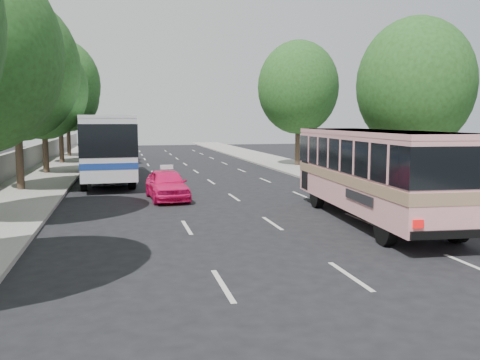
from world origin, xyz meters
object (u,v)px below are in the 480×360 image
object	(u,v)px
pink_bus	(374,165)
pink_taxi	(167,184)
tour_coach_front	(104,142)
tour_coach_rear	(99,136)
white_pickup	(113,166)

from	to	relation	value
pink_bus	pink_taxi	size ratio (longest dim) A/B	2.52
pink_bus	tour_coach_front	size ratio (longest dim) A/B	0.79
pink_taxi	pink_bus	bearing A→B (deg)	-48.75
tour_coach_front	tour_coach_rear	world-z (taller)	tour_coach_front
tour_coach_front	tour_coach_rear	size ratio (longest dim) A/B	1.04
pink_bus	tour_coach_rear	size ratio (longest dim) A/B	0.82
pink_taxi	tour_coach_rear	xyz separation A→B (m)	(-3.77, 23.45, 1.46)
pink_taxi	tour_coach_rear	world-z (taller)	tour_coach_rear
pink_bus	white_pickup	size ratio (longest dim) A/B	1.63
white_pickup	tour_coach_front	world-z (taller)	tour_coach_front
white_pickup	pink_bus	bearing A→B (deg)	-58.90
tour_coach_front	pink_bus	bearing A→B (deg)	-60.84
pink_taxi	tour_coach_front	world-z (taller)	tour_coach_front
white_pickup	tour_coach_rear	world-z (taller)	tour_coach_rear
tour_coach_rear	pink_taxi	bearing A→B (deg)	-87.65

